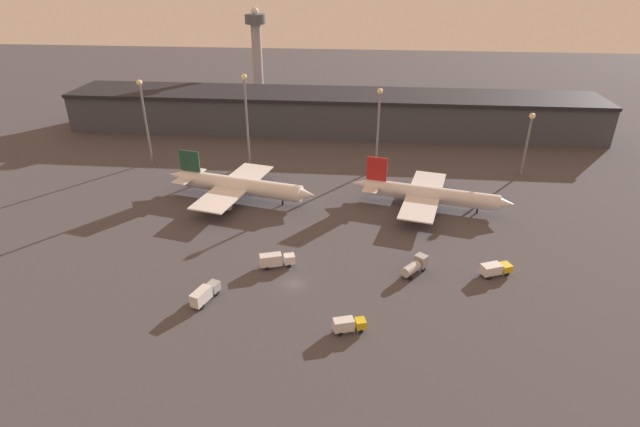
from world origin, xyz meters
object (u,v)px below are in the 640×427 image
(airplane_0, at_px, (238,186))
(service_vehicle_3, at_px, (276,260))
(airplane_1, at_px, (429,194))
(service_vehicle_2, at_px, (205,294))
(service_vehicle_0, at_px, (495,269))
(service_vehicle_4, at_px, (415,266))
(control_tower, at_px, (257,49))
(service_vehicle_1, at_px, (348,325))

(airplane_0, height_order, service_vehicle_3, airplane_0)
(airplane_1, relative_size, service_vehicle_3, 5.50)
(airplane_1, relative_size, service_vehicle_2, 5.67)
(service_vehicle_0, bearing_deg, airplane_1, 86.22)
(airplane_0, bearing_deg, service_vehicle_0, -14.23)
(service_vehicle_4, height_order, control_tower, control_tower)
(airplane_1, bearing_deg, service_vehicle_2, -122.53)
(service_vehicle_3, bearing_deg, service_vehicle_0, -16.33)
(control_tower, bearing_deg, service_vehicle_3, -77.08)
(service_vehicle_1, xyz_separation_m, service_vehicle_4, (13.37, 20.20, 0.19))
(service_vehicle_1, distance_m, control_tower, 166.07)
(airplane_1, distance_m, service_vehicle_3, 49.27)
(airplane_1, relative_size, control_tower, 1.05)
(airplane_0, distance_m, service_vehicle_2, 47.46)
(service_vehicle_1, relative_size, service_vehicle_2, 0.81)
(service_vehicle_0, xyz_separation_m, service_vehicle_4, (-16.96, -0.87, 0.23))
(airplane_1, xyz_separation_m, service_vehicle_2, (-47.85, -47.10, -1.71))
(service_vehicle_0, xyz_separation_m, service_vehicle_2, (-58.77, -14.75, 0.25))
(service_vehicle_3, xyz_separation_m, control_tower, (-31.53, 137.42, 22.36))
(service_vehicle_0, relative_size, control_tower, 0.17)
(service_vehicle_2, bearing_deg, service_vehicle_0, -56.21)
(airplane_0, distance_m, service_vehicle_4, 57.10)
(service_vehicle_3, distance_m, control_tower, 142.75)
(service_vehicle_1, bearing_deg, airplane_1, 53.48)
(service_vehicle_0, relative_size, service_vehicle_2, 0.93)
(airplane_0, bearing_deg, service_vehicle_2, -71.63)
(service_vehicle_1, xyz_separation_m, control_tower, (-48.19, 157.31, 22.55))
(service_vehicle_0, bearing_deg, service_vehicle_2, 171.65)
(service_vehicle_4, bearing_deg, service_vehicle_1, -174.87)
(airplane_1, bearing_deg, service_vehicle_4, -87.38)
(control_tower, bearing_deg, airplane_1, -56.95)
(service_vehicle_0, height_order, control_tower, control_tower)
(service_vehicle_4, relative_size, control_tower, 0.17)
(service_vehicle_2, xyz_separation_m, service_vehicle_4, (41.81, 13.88, -0.03))
(airplane_1, distance_m, control_tower, 125.65)
(airplane_1, distance_m, service_vehicle_0, 34.20)
(service_vehicle_1, relative_size, control_tower, 0.15)
(service_vehicle_3, bearing_deg, airplane_1, 25.15)
(service_vehicle_2, relative_size, service_vehicle_4, 1.11)
(service_vehicle_0, distance_m, service_vehicle_2, 60.60)
(service_vehicle_0, height_order, service_vehicle_4, service_vehicle_4)
(control_tower, bearing_deg, service_vehicle_2, -82.55)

